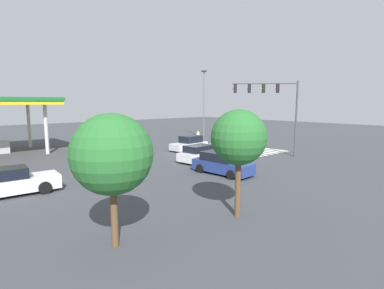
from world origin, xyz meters
name	(u,v)px	position (x,y,z in m)	size (l,w,h in m)	color
ground_plane	(192,155)	(0.00, 0.00, 0.00)	(116.32, 116.32, 0.00)	#3D3F44
crosswalk_markings	(235,149)	(0.00, -6.52, 0.00)	(9.94, 6.30, 0.01)	silver
traffic_signal_mast	(273,100)	(-5.46, -5.46, 5.45)	(4.47, 4.47, 7.23)	#47474C
car_0	(107,140)	(11.68, 3.36, 0.70)	(4.72, 2.19, 1.43)	silver
car_1	(200,154)	(-2.80, 1.57, 0.72)	(2.28, 4.26, 1.49)	silver
car_2	(10,183)	(-2.88, 16.20, 0.74)	(2.22, 4.99, 1.59)	silver
car_3	(222,164)	(-7.21, 3.51, 0.75)	(4.73, 2.19, 1.57)	navy
car_4	(229,139)	(2.64, -8.56, 0.66)	(2.04, 4.76, 1.42)	#144728
car_5	(189,144)	(2.55, -1.89, 0.74)	(2.15, 4.42, 1.60)	silver
car_6	(108,151)	(4.14, 6.86, 0.69)	(2.23, 4.72, 1.47)	black
pedestrian	(198,136)	(6.55, -6.89, 0.85)	(0.41, 0.41, 1.54)	#232842
street_light_pole_a	(204,99)	(9.26, -10.51, 5.66)	(0.80, 0.36, 9.67)	slate
tree_corner_a	(239,138)	(-13.36, 9.09, 3.62)	(2.48, 2.48, 4.89)	brown
tree_corner_b	(112,155)	(-12.28, 14.65, 3.37)	(2.89, 2.89, 4.83)	brown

